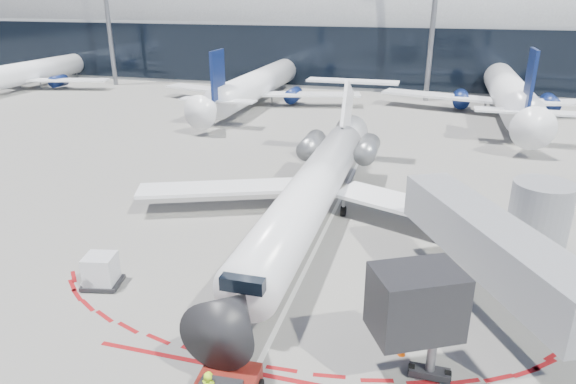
# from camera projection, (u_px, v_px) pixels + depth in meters

# --- Properties ---
(ground) EXTENTS (260.00, 260.00, 0.00)m
(ground) POSITION_uv_depth(u_px,v_px,m) (317.00, 246.00, 30.88)
(ground) COLOR slate
(ground) RESTS_ON ground
(apron_centerline) EXTENTS (0.25, 40.00, 0.01)m
(apron_centerline) POSITION_uv_depth(u_px,v_px,m) (324.00, 232.00, 32.67)
(apron_centerline) COLOR silver
(apron_centerline) RESTS_ON ground
(apron_stop_bar) EXTENTS (14.00, 0.25, 0.01)m
(apron_stop_bar) POSITION_uv_depth(u_px,v_px,m) (254.00, 373.00, 20.55)
(apron_stop_bar) COLOR maroon
(apron_stop_bar) RESTS_ON ground
(terminal_building) EXTENTS (150.00, 24.15, 24.00)m
(terminal_building) POSITION_uv_depth(u_px,v_px,m) (403.00, 29.00, 86.11)
(terminal_building) COLOR #9A9D9F
(terminal_building) RESTS_ON ground
(jet_bridge) EXTENTS (10.03, 15.20, 4.90)m
(jet_bridge) POSITION_uv_depth(u_px,v_px,m) (504.00, 243.00, 24.62)
(jet_bridge) COLOR #96999E
(jet_bridge) RESTS_ON ground
(light_mast_west) EXTENTS (0.70, 0.70, 25.00)m
(light_mast_west) POSITION_uv_depth(u_px,v_px,m) (106.00, 5.00, 80.74)
(light_mast_west) COLOR slate
(light_mast_west) RESTS_ON ground
(light_mast_centre) EXTENTS (0.70, 0.70, 25.00)m
(light_mast_centre) POSITION_uv_depth(u_px,v_px,m) (434.00, 7.00, 68.17)
(light_mast_centre) COLOR slate
(light_mast_centre) RESTS_ON ground
(regional_jet) EXTENTS (25.22, 31.11, 7.79)m
(regional_jet) POSITION_uv_depth(u_px,v_px,m) (316.00, 185.00, 33.24)
(regional_jet) COLOR white
(regional_jet) RESTS_ON ground
(uld_container) EXTENTS (2.15, 1.94, 1.75)m
(uld_container) POSITION_uv_depth(u_px,v_px,m) (101.00, 271.00, 26.38)
(uld_container) COLOR black
(uld_container) RESTS_ON ground
(safety_cone_left) EXTENTS (0.31, 0.31, 0.44)m
(safety_cone_left) POSITION_uv_depth(u_px,v_px,m) (87.00, 277.00, 27.11)
(safety_cone_left) COLOR #DB4604
(safety_cone_left) RESTS_ON ground
(safety_cone_right) EXTENTS (0.34, 0.34, 0.48)m
(safety_cone_right) POSITION_uv_depth(u_px,v_px,m) (402.00, 350.00, 21.52)
(safety_cone_right) COLOR #DB4604
(safety_cone_right) RESTS_ON ground
(bg_airliner_0) EXTENTS (30.35, 32.14, 9.82)m
(bg_airliner_0) POSITION_uv_depth(u_px,v_px,m) (30.00, 56.00, 81.02)
(bg_airliner_0) COLOR white
(bg_airliner_0) RESTS_ON ground
(bg_airliner_1) EXTENTS (32.73, 34.66, 10.59)m
(bg_airliner_1) POSITION_uv_depth(u_px,v_px,m) (259.00, 64.00, 69.15)
(bg_airliner_1) COLOR white
(bg_airliner_1) RESTS_ON ground
(bg_airliner_2) EXTENTS (35.98, 38.10, 11.64)m
(bg_airliner_2) POSITION_uv_depth(u_px,v_px,m) (510.00, 66.00, 63.41)
(bg_airliner_2) COLOR white
(bg_airliner_2) RESTS_ON ground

